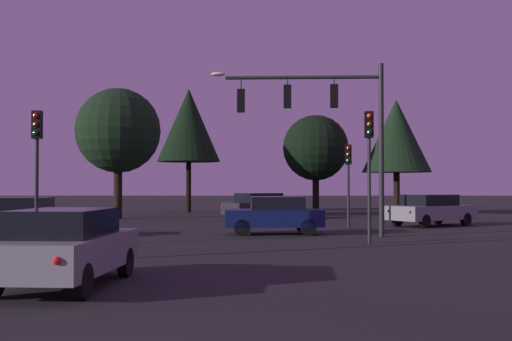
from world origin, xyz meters
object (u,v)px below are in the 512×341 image
object	(u,v)px
traffic_light_median	(35,150)
car_parked_lot	(259,206)
tree_center_horizon	(315,148)
car_far_lane	(430,210)
car_crossing_right	(274,215)
traffic_signal_mast_arm	(324,114)
traffic_light_corner_right	(347,169)
traffic_light_corner_left	(368,150)
tree_right_cluster	(188,125)
tree_left_far	(117,131)
car_nearside_lane	(64,246)
tree_behind_sign	(395,136)
car_crossing_left	(17,217)

from	to	relation	value
traffic_light_median	car_parked_lot	xyz separation A→B (m)	(7.30, 15.46, -2.30)
car_parked_lot	tree_center_horizon	size ratio (longest dim) A/B	0.69
car_far_lane	car_crossing_right	bearing A→B (deg)	-147.28
traffic_signal_mast_arm	traffic_light_corner_right	size ratio (longest dim) A/B	1.75
traffic_light_corner_left	car_far_lane	xyz separation A→B (m)	(4.59, 8.79, -2.39)
traffic_light_median	tree_center_horizon	xyz separation A→B (m)	(10.95, 20.51, 1.29)
tree_center_horizon	traffic_light_corner_right	bearing A→B (deg)	-88.58
tree_right_cluster	traffic_light_corner_left	bearing A→B (deg)	-69.76
traffic_light_corner_left	tree_right_cluster	size ratio (longest dim) A/B	0.50
traffic_light_corner_left	car_parked_lot	distance (m)	14.86
traffic_light_median	tree_left_far	distance (m)	16.74
traffic_signal_mast_arm	car_nearside_lane	distance (m)	13.96
traffic_light_corner_left	car_crossing_right	xyz separation A→B (m)	(-3.11, 3.84, -2.39)
traffic_light_corner_left	tree_behind_sign	world-z (taller)	tree_behind_sign
traffic_light_corner_right	car_crossing_left	world-z (taller)	traffic_light_corner_right
tree_center_horizon	tree_right_cluster	size ratio (longest dim) A/B	0.73
car_crossing_left	tree_left_far	distance (m)	13.74
tree_behind_sign	car_far_lane	bearing A→B (deg)	-93.89
traffic_signal_mast_arm	tree_center_horizon	distance (m)	16.52
traffic_light_corner_right	traffic_light_corner_left	bearing A→B (deg)	-92.76
car_far_lane	tree_center_horizon	world-z (taller)	tree_center_horizon
traffic_light_corner_left	car_crossing_right	bearing A→B (deg)	129.05
car_parked_lot	tree_behind_sign	xyz separation A→B (m)	(8.91, 4.97, 4.38)
car_parked_lot	tree_left_far	bearing A→B (deg)	172.42
car_crossing_right	tree_left_far	xyz separation A→B (m)	(-8.89, 11.50, 4.38)
traffic_signal_mast_arm	traffic_light_corner_left	xyz separation A→B (m)	(1.18, -2.79, -1.54)
traffic_light_median	car_crossing_left	world-z (taller)	traffic_light_median
traffic_signal_mast_arm	car_far_lane	xyz separation A→B (m)	(5.77, 6.00, -3.93)
car_parked_lot	tree_right_cluster	distance (m)	12.13
car_crossing_right	car_parked_lot	size ratio (longest dim) A/B	0.89
car_far_lane	car_nearside_lane	bearing A→B (deg)	-124.45
traffic_light_corner_left	traffic_light_median	size ratio (longest dim) A/B	1.03
traffic_light_median	car_crossing_left	bearing A→B (deg)	118.58
car_parked_lot	tree_right_cluster	world-z (taller)	tree_right_cluster
traffic_light_corner_right	car_nearside_lane	distance (m)	17.98
traffic_light_corner_left	car_crossing_right	size ratio (longest dim) A/B	1.11
tree_behind_sign	tree_right_cluster	xyz separation A→B (m)	(-14.05, 4.54, 1.14)
car_nearside_lane	car_far_lane	size ratio (longest dim) A/B	0.89
traffic_light_corner_right	tree_behind_sign	distance (m)	13.34
traffic_light_corner_right	tree_center_horizon	distance (m)	12.33
traffic_light_corner_right	car_far_lane	world-z (taller)	traffic_light_corner_right
traffic_signal_mast_arm	tree_left_far	xyz separation A→B (m)	(-10.82, 12.55, 0.44)
car_crossing_right	tree_right_cluster	bearing A→B (deg)	105.82
traffic_light_median	car_far_lane	distance (m)	18.61
traffic_light_median	car_crossing_left	xyz separation A→B (m)	(-1.95, 3.58, -2.30)
traffic_signal_mast_arm	tree_center_horizon	world-z (taller)	traffic_signal_mast_arm
car_crossing_left	tree_left_far	bearing A→B (deg)	86.20
traffic_light_median	car_crossing_left	size ratio (longest dim) A/B	1.06
car_crossing_right	car_parked_lot	xyz separation A→B (m)	(-0.50, 10.38, 0.00)
traffic_light_corner_right	tree_behind_sign	size ratio (longest dim) A/B	0.50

